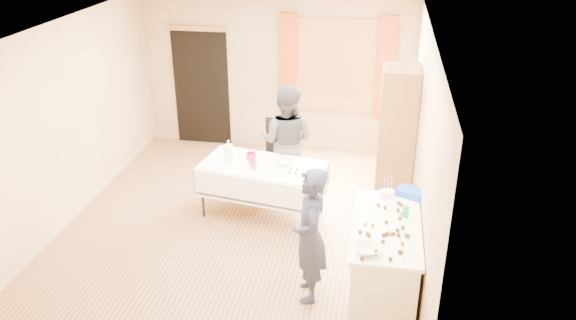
% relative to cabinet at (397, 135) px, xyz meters
% --- Properties ---
extents(floor, '(4.50, 5.50, 0.02)m').
position_rel_cabinet_xyz_m(floor, '(-1.99, -1.24, -0.97)').
color(floor, '#9E7047').
rests_on(floor, ground).
extents(ceiling, '(4.50, 5.50, 0.02)m').
position_rel_cabinet_xyz_m(ceiling, '(-1.99, -1.24, 1.65)').
color(ceiling, white).
rests_on(ceiling, floor).
extents(wall_back, '(4.50, 0.02, 2.60)m').
position_rel_cabinet_xyz_m(wall_back, '(-1.99, 1.52, 0.34)').
color(wall_back, tan).
rests_on(wall_back, floor).
extents(wall_front, '(4.50, 0.02, 2.60)m').
position_rel_cabinet_xyz_m(wall_front, '(-1.99, -4.00, 0.34)').
color(wall_front, tan).
rests_on(wall_front, floor).
extents(wall_left, '(0.02, 5.50, 2.60)m').
position_rel_cabinet_xyz_m(wall_left, '(-4.25, -1.24, 0.34)').
color(wall_left, tan).
rests_on(wall_left, floor).
extents(wall_right, '(0.02, 5.50, 2.60)m').
position_rel_cabinet_xyz_m(wall_right, '(0.27, -1.24, 0.34)').
color(wall_right, tan).
rests_on(wall_right, floor).
extents(window_frame, '(1.32, 0.06, 1.52)m').
position_rel_cabinet_xyz_m(window_frame, '(-0.99, 1.48, 0.54)').
color(window_frame, olive).
rests_on(window_frame, wall_back).
extents(window_pane, '(1.20, 0.02, 1.40)m').
position_rel_cabinet_xyz_m(window_pane, '(-0.99, 1.47, 0.54)').
color(window_pane, white).
rests_on(window_pane, wall_back).
extents(curtain_left, '(0.28, 0.06, 1.65)m').
position_rel_cabinet_xyz_m(curtain_left, '(-1.77, 1.43, 0.54)').
color(curtain_left, '#A1441E').
rests_on(curtain_left, wall_back).
extents(curtain_right, '(0.28, 0.06, 1.65)m').
position_rel_cabinet_xyz_m(curtain_right, '(-0.21, 1.43, 0.54)').
color(curtain_right, '#A1441E').
rests_on(curtain_right, wall_back).
extents(doorway, '(0.95, 0.04, 2.00)m').
position_rel_cabinet_xyz_m(doorway, '(-3.29, 1.49, 0.04)').
color(doorway, black).
rests_on(doorway, floor).
extents(door_lintel, '(1.05, 0.06, 0.08)m').
position_rel_cabinet_xyz_m(door_lintel, '(-3.29, 1.46, 1.06)').
color(door_lintel, olive).
rests_on(door_lintel, wall_back).
extents(cabinet, '(0.50, 0.60, 1.93)m').
position_rel_cabinet_xyz_m(cabinet, '(0.00, 0.00, 0.00)').
color(cabinet, brown).
rests_on(cabinet, floor).
extents(counter, '(0.69, 1.46, 0.91)m').
position_rel_cabinet_xyz_m(counter, '(-0.10, -2.32, -0.51)').
color(counter, '#F6EDC5').
rests_on(counter, floor).
extents(party_table, '(1.75, 1.10, 0.75)m').
position_rel_cabinet_xyz_m(party_table, '(-1.74, -0.80, -0.52)').
color(party_table, black).
rests_on(party_table, floor).
extents(chair, '(0.45, 0.45, 1.02)m').
position_rel_cabinet_xyz_m(chair, '(-1.69, 0.08, -0.66)').
color(chair, black).
rests_on(chair, floor).
extents(girl, '(0.68, 0.55, 1.52)m').
position_rel_cabinet_xyz_m(girl, '(-0.88, -2.43, -0.20)').
color(girl, '#1E213C').
rests_on(girl, floor).
extents(woman, '(0.99, 0.87, 1.65)m').
position_rel_cabinet_xyz_m(woman, '(-1.52, -0.16, -0.14)').
color(woman, black).
rests_on(woman, floor).
extents(soda_can, '(0.08, 0.08, 0.12)m').
position_rel_cabinet_xyz_m(soda_can, '(0.09, -2.13, 0.01)').
color(soda_can, '#069941').
rests_on(soda_can, counter).
extents(mixing_bowl, '(0.40, 0.40, 0.06)m').
position_rel_cabinet_xyz_m(mixing_bowl, '(-0.28, -2.85, -0.02)').
color(mixing_bowl, white).
rests_on(mixing_bowl, counter).
extents(foam_block, '(0.18, 0.15, 0.08)m').
position_rel_cabinet_xyz_m(foam_block, '(-0.11, -1.72, -0.01)').
color(foam_block, white).
rests_on(foam_block, counter).
extents(blue_basket, '(0.36, 0.30, 0.08)m').
position_rel_cabinet_xyz_m(blue_basket, '(0.16, -1.65, -0.01)').
color(blue_basket, blue).
rests_on(blue_basket, counter).
extents(pitcher, '(0.15, 0.15, 0.22)m').
position_rel_cabinet_xyz_m(pitcher, '(-2.19, -0.81, -0.10)').
color(pitcher, silver).
rests_on(pitcher, party_table).
extents(cup_red, '(0.16, 0.16, 0.10)m').
position_rel_cabinet_xyz_m(cup_red, '(-1.91, -0.70, -0.16)').
color(cup_red, '#B61A3B').
rests_on(cup_red, party_table).
extents(cup_rainbow, '(0.16, 0.16, 0.10)m').
position_rel_cabinet_xyz_m(cup_rainbow, '(-1.82, -0.96, -0.16)').
color(cup_rainbow, red).
rests_on(cup_rainbow, party_table).
extents(small_bowl, '(0.24, 0.24, 0.06)m').
position_rel_cabinet_xyz_m(small_bowl, '(-1.45, -0.76, -0.18)').
color(small_bowl, white).
rests_on(small_bowl, party_table).
extents(pastry_tray, '(0.29, 0.21, 0.02)m').
position_rel_cabinet_xyz_m(pastry_tray, '(-1.25, -0.99, -0.20)').
color(pastry_tray, white).
rests_on(pastry_tray, party_table).
extents(bottle, '(0.11, 0.11, 0.19)m').
position_rel_cabinet_xyz_m(bottle, '(-2.27, -0.52, -0.12)').
color(bottle, white).
rests_on(bottle, party_table).
extents(cake_balls, '(0.51, 1.15, 0.04)m').
position_rel_cabinet_xyz_m(cake_balls, '(-0.08, -2.46, -0.03)').
color(cake_balls, '#3F2314').
rests_on(cake_balls, counter).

